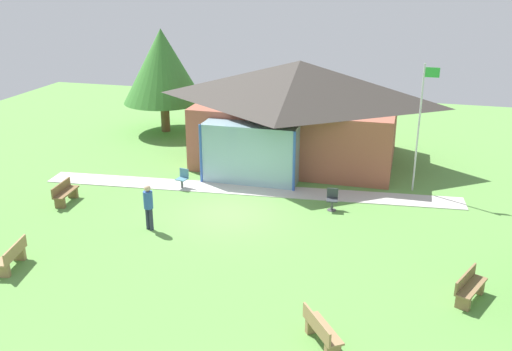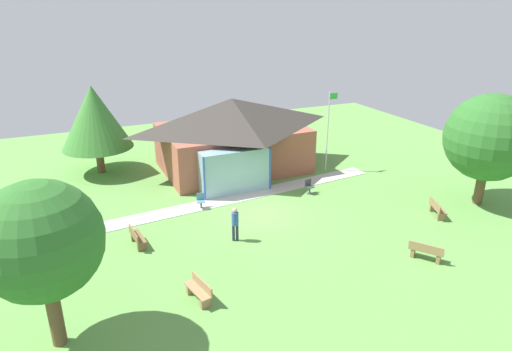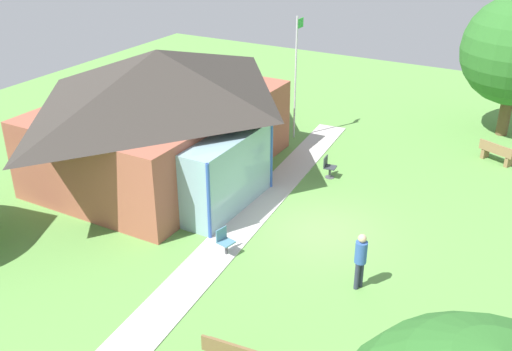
{
  "view_description": "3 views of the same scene",
  "coord_description": "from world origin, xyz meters",
  "px_view_note": "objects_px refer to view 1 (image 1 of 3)",
  "views": [
    {
      "loc": [
        6.32,
        -19.53,
        9.09
      ],
      "look_at": [
        0.68,
        1.4,
        1.13
      ],
      "focal_mm": 40.02,
      "sensor_mm": 36.0,
      "label": 1
    },
    {
      "loc": [
        -9.37,
        -20.21,
        10.82
      ],
      "look_at": [
        0.76,
        2.36,
        1.28
      ],
      "focal_mm": 31.63,
      "sensor_mm": 36.0,
      "label": 2
    },
    {
      "loc": [
        -15.74,
        -6.38,
        10.16
      ],
      "look_at": [
        0.86,
        2.94,
        0.94
      ],
      "focal_mm": 41.37,
      "sensor_mm": 36.0,
      "label": 3
    }
  ],
  "objects_px": {
    "bench_front_left": "(12,257)",
    "patio_chair_lawn_spare": "(332,200)",
    "visitor_strolling_lawn": "(148,204)",
    "tree_behind_pavilion_left": "(162,66)",
    "bench_front_right": "(321,331)",
    "bench_lawn_far_right": "(469,288)",
    "patio_chair_west": "(183,179)",
    "bench_mid_left": "(65,193)",
    "flagpole": "(420,123)",
    "pavilion": "(297,109)"
  },
  "relations": [
    {
      "from": "bench_front_left",
      "to": "patio_chair_west",
      "type": "relative_size",
      "value": 1.81
    },
    {
      "from": "patio_chair_west",
      "to": "visitor_strolling_lawn",
      "type": "distance_m",
      "value": 4.27
    },
    {
      "from": "pavilion",
      "to": "bench_front_right",
      "type": "bearing_deg",
      "value": -76.29
    },
    {
      "from": "flagpole",
      "to": "bench_mid_left",
      "type": "bearing_deg",
      "value": -159.59
    },
    {
      "from": "visitor_strolling_lawn",
      "to": "tree_behind_pavilion_left",
      "type": "xyz_separation_m",
      "value": [
        -4.82,
        12.52,
        2.78
      ]
    },
    {
      "from": "bench_lawn_far_right",
      "to": "visitor_strolling_lawn",
      "type": "xyz_separation_m",
      "value": [
        -10.92,
        1.94,
        0.62
      ]
    },
    {
      "from": "bench_front_right",
      "to": "tree_behind_pavilion_left",
      "type": "bearing_deg",
      "value": 178.79
    },
    {
      "from": "flagpole",
      "to": "patio_chair_lawn_spare",
      "type": "height_order",
      "value": "flagpole"
    },
    {
      "from": "patio_chair_west",
      "to": "bench_front_right",
      "type": "bearing_deg",
      "value": 140.8
    },
    {
      "from": "bench_front_right",
      "to": "tree_behind_pavilion_left",
      "type": "xyz_separation_m",
      "value": [
        -11.94,
        17.64,
        3.4
      ]
    },
    {
      "from": "flagpole",
      "to": "tree_behind_pavilion_left",
      "type": "distance_m",
      "value": 15.36
    },
    {
      "from": "bench_lawn_far_right",
      "to": "bench_front_left",
      "type": "xyz_separation_m",
      "value": [
        -13.92,
        -1.82,
        0.0
      ]
    },
    {
      "from": "bench_front_right",
      "to": "bench_lawn_far_right",
      "type": "height_order",
      "value": "same"
    },
    {
      "from": "pavilion",
      "to": "visitor_strolling_lawn",
      "type": "relative_size",
      "value": 5.92
    },
    {
      "from": "bench_mid_left",
      "to": "tree_behind_pavilion_left",
      "type": "xyz_separation_m",
      "value": [
        -0.4,
        11.08,
        3.4
      ]
    },
    {
      "from": "patio_chair_lawn_spare",
      "to": "visitor_strolling_lawn",
      "type": "distance_m",
      "value": 7.17
    },
    {
      "from": "pavilion",
      "to": "bench_front_left",
      "type": "relative_size",
      "value": 6.62
    },
    {
      "from": "patio_chair_west",
      "to": "visitor_strolling_lawn",
      "type": "xyz_separation_m",
      "value": [
        0.4,
        -4.21,
        0.61
      ]
    },
    {
      "from": "patio_chair_west",
      "to": "bench_mid_left",
      "type": "bearing_deg",
      "value": 46.39
    },
    {
      "from": "pavilion",
      "to": "bench_lawn_far_right",
      "type": "bearing_deg",
      "value": -57.14
    },
    {
      "from": "bench_front_right",
      "to": "patio_chair_west",
      "type": "xyz_separation_m",
      "value": [
        -7.52,
        9.33,
        0.01
      ]
    },
    {
      "from": "patio_chair_lawn_spare",
      "to": "tree_behind_pavilion_left",
      "type": "xyz_separation_m",
      "value": [
        -11.02,
        8.97,
        3.38
      ]
    },
    {
      "from": "pavilion",
      "to": "flagpole",
      "type": "xyz_separation_m",
      "value": [
        5.74,
        -2.88,
        0.48
      ]
    },
    {
      "from": "bench_mid_left",
      "to": "visitor_strolling_lawn",
      "type": "distance_m",
      "value": 4.69
    },
    {
      "from": "patio_chair_west",
      "to": "tree_behind_pavilion_left",
      "type": "relative_size",
      "value": 0.15
    },
    {
      "from": "patio_chair_west",
      "to": "flagpole",
      "type": "bearing_deg",
      "value": -154.51
    },
    {
      "from": "bench_lawn_far_right",
      "to": "patio_chair_lawn_spare",
      "type": "relative_size",
      "value": 1.8
    },
    {
      "from": "patio_chair_west",
      "to": "bench_lawn_far_right",
      "type": "bearing_deg",
      "value": 163.39
    },
    {
      "from": "flagpole",
      "to": "bench_lawn_far_right",
      "type": "height_order",
      "value": "flagpole"
    },
    {
      "from": "flagpole",
      "to": "pavilion",
      "type": "bearing_deg",
      "value": 153.33
    },
    {
      "from": "bench_front_right",
      "to": "bench_front_left",
      "type": "xyz_separation_m",
      "value": [
        -10.13,
        1.35,
        0.0
      ]
    },
    {
      "from": "pavilion",
      "to": "flagpole",
      "type": "bearing_deg",
      "value": -26.67
    },
    {
      "from": "bench_lawn_far_right",
      "to": "patio_chair_lawn_spare",
      "type": "xyz_separation_m",
      "value": [
        -4.72,
        5.49,
        0.01
      ]
    },
    {
      "from": "bench_front_left",
      "to": "patio_chair_lawn_spare",
      "type": "distance_m",
      "value": 11.76
    },
    {
      "from": "pavilion",
      "to": "bench_front_right",
      "type": "distance_m",
      "value": 15.13
    },
    {
      "from": "patio_chair_lawn_spare",
      "to": "bench_front_right",
      "type": "bearing_deg",
      "value": 89.92
    },
    {
      "from": "bench_front_left",
      "to": "patio_chair_lawn_spare",
      "type": "relative_size",
      "value": 1.81
    },
    {
      "from": "bench_front_right",
      "to": "patio_chair_lawn_spare",
      "type": "relative_size",
      "value": 1.72
    },
    {
      "from": "bench_mid_left",
      "to": "bench_front_left",
      "type": "distance_m",
      "value": 5.4
    },
    {
      "from": "bench_front_left",
      "to": "patio_chair_west",
      "type": "height_order",
      "value": "patio_chair_west"
    },
    {
      "from": "bench_mid_left",
      "to": "patio_chair_lawn_spare",
      "type": "xyz_separation_m",
      "value": [
        10.62,
        2.11,
        0.01
      ]
    },
    {
      "from": "bench_lawn_far_right",
      "to": "visitor_strolling_lawn",
      "type": "relative_size",
      "value": 0.89
    },
    {
      "from": "pavilion",
      "to": "visitor_strolling_lawn",
      "type": "bearing_deg",
      "value": -110.75
    },
    {
      "from": "bench_lawn_far_right",
      "to": "bench_front_left",
      "type": "relative_size",
      "value": 0.99
    },
    {
      "from": "flagpole",
      "to": "patio_chair_west",
      "type": "height_order",
      "value": "flagpole"
    },
    {
      "from": "patio_chair_west",
      "to": "patio_chair_lawn_spare",
      "type": "distance_m",
      "value": 6.63
    },
    {
      "from": "bench_lawn_far_right",
      "to": "tree_behind_pavilion_left",
      "type": "bearing_deg",
      "value": -108.25
    },
    {
      "from": "patio_chair_lawn_spare",
      "to": "visitor_strolling_lawn",
      "type": "relative_size",
      "value": 0.49
    },
    {
      "from": "bench_mid_left",
      "to": "bench_front_left",
      "type": "relative_size",
      "value": 0.98
    },
    {
      "from": "bench_front_right",
      "to": "bench_front_left",
      "type": "height_order",
      "value": "same"
    }
  ]
}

